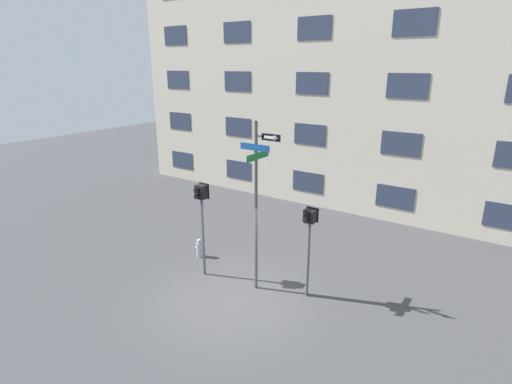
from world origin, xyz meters
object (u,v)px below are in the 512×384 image
(pedestrian_signal_left, at_px, (202,205))
(fire_hydrant, at_px, (199,248))
(street_sign_pole, at_px, (257,195))
(pedestrian_signal_right, at_px, (309,229))

(pedestrian_signal_left, relative_size, fire_hydrant, 4.49)
(fire_hydrant, bearing_deg, street_sign_pole, -12.17)
(street_sign_pole, relative_size, pedestrian_signal_left, 1.66)
(street_sign_pole, height_order, pedestrian_signal_left, street_sign_pole)
(street_sign_pole, distance_m, pedestrian_signal_right, 1.69)
(street_sign_pole, xyz_separation_m, pedestrian_signal_right, (1.39, 0.46, -0.84))
(pedestrian_signal_left, relative_size, pedestrian_signal_right, 1.12)
(street_sign_pole, xyz_separation_m, pedestrian_signal_left, (-1.86, -0.23, -0.58))
(fire_hydrant, bearing_deg, pedestrian_signal_left, -41.51)
(street_sign_pole, relative_size, pedestrian_signal_right, 1.86)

